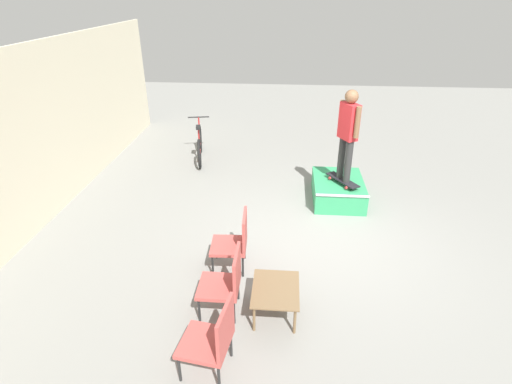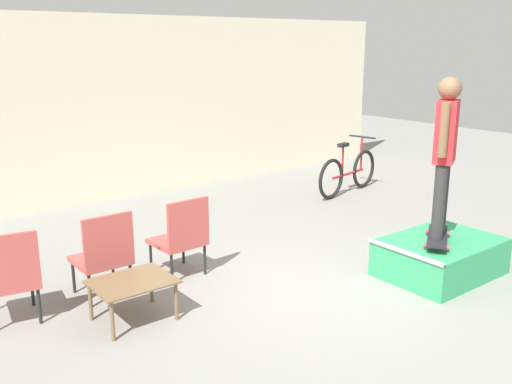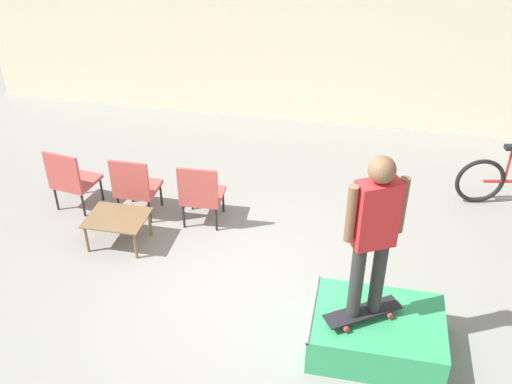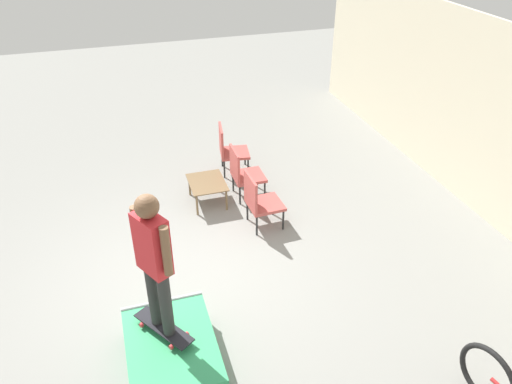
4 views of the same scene
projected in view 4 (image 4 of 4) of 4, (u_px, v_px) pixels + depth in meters
The scene contains 9 objects.
ground_plane at pixel (186, 277), 6.92m from camera, with size 24.00×24.00×0.00m, color gray.
house_wall_back at pixel (507, 134), 7.36m from camera, with size 12.00×0.06×3.00m.
skate_ramp_box at pixel (173, 355), 5.52m from camera, with size 1.34×0.96×0.44m.
skateboard_on_ramp at pixel (164, 328), 5.48m from camera, with size 0.77×0.60×0.07m.
person_skater at pixel (153, 255), 4.94m from camera, with size 0.51×0.35×1.71m.
coffee_table at pixel (207, 184), 8.35m from camera, with size 0.74×0.59×0.40m.
patio_chair_left at pixel (229, 148), 9.18m from camera, with size 0.59×0.59×0.92m.
patio_chair_center at pixel (243, 172), 8.43m from camera, with size 0.52×0.52×0.92m.
patio_chair_right at pixel (259, 200), 7.70m from camera, with size 0.54×0.54×0.92m.
Camera 4 is at (5.29, -0.63, 4.67)m, focal length 35.00 mm.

